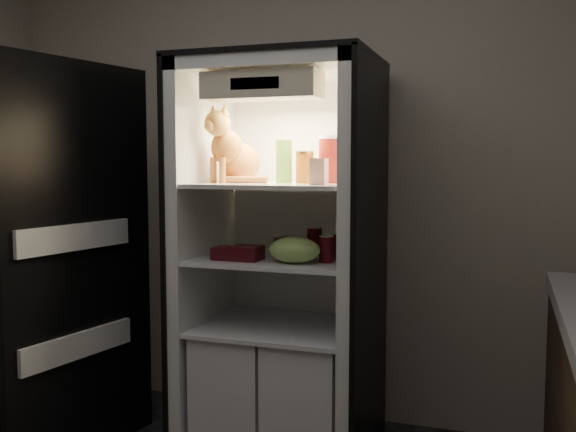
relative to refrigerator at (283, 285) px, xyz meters
name	(u,v)px	position (x,y,z in m)	size (l,w,h in m)	color
room_shell	(115,78)	(0.00, -1.38, 0.83)	(3.60, 3.60, 3.60)	white
refrigerator	(283,285)	(0.00, 0.00, 0.00)	(0.90, 0.72, 1.88)	white
fridge_door	(79,265)	(-0.85, -0.44, 0.12)	(0.22, 0.87, 1.85)	black
tabby_cat	(233,154)	(-0.23, -0.07, 0.64)	(0.31, 0.37, 0.37)	#B04316
parmesan_shaker	(284,161)	(0.02, -0.06, 0.60)	(0.08, 0.08, 0.20)	green
mayo_tub	(307,170)	(0.10, 0.07, 0.56)	(0.09, 0.09, 0.12)	white
salsa_jar	(305,167)	(0.13, -0.06, 0.57)	(0.08, 0.08, 0.15)	maroon
pepper_jar	(333,159)	(0.24, 0.01, 0.61)	(0.13, 0.13, 0.22)	maroon
cream_carton	(319,172)	(0.25, -0.23, 0.56)	(0.07, 0.07, 0.11)	silver
soda_can_a	(315,241)	(0.14, 0.05, 0.22)	(0.07, 0.07, 0.13)	black
soda_can_b	(330,246)	(0.25, -0.06, 0.21)	(0.07, 0.07, 0.12)	black
soda_can_c	(326,249)	(0.26, -0.16, 0.21)	(0.07, 0.07, 0.12)	black
condiment_jar	(280,244)	(-0.01, 0.00, 0.20)	(0.07, 0.07, 0.10)	brown
grape_bag	(295,250)	(0.13, -0.22, 0.21)	(0.23, 0.17, 0.12)	#83AA4F
berry_box_left	(227,253)	(-0.20, -0.22, 0.18)	(0.12, 0.12, 0.06)	#450B10
berry_box_right	(247,253)	(-0.10, -0.22, 0.18)	(0.13, 0.13, 0.07)	#450B10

